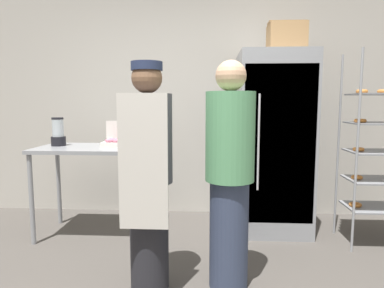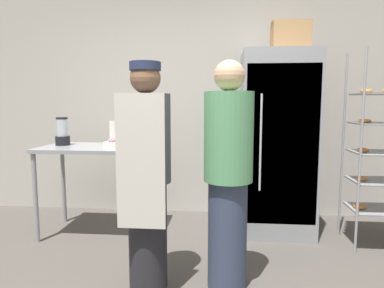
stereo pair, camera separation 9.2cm
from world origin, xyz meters
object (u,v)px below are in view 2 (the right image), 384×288
(person_customer, at_px, (228,175))
(donut_box, at_px, (121,142))
(refrigerator, at_px, (276,143))
(blender_pitcher, at_px, (62,133))
(person_baker, at_px, (147,174))
(cardboard_storage_box, at_px, (290,37))

(person_customer, bearing_deg, donut_box, 138.38)
(refrigerator, relative_size, blender_pitcher, 6.39)
(person_customer, bearing_deg, person_baker, -174.43)
(refrigerator, bearing_deg, person_customer, -112.97)
(refrigerator, relative_size, person_baker, 1.14)
(blender_pitcher, distance_m, cardboard_storage_box, 2.50)
(cardboard_storage_box, bearing_deg, donut_box, -170.32)
(donut_box, distance_m, cardboard_storage_box, 1.99)
(blender_pitcher, relative_size, person_baker, 0.18)
(refrigerator, distance_m, cardboard_storage_box, 1.07)
(donut_box, bearing_deg, blender_pitcher, 176.54)
(blender_pitcher, bearing_deg, cardboard_storage_box, 6.18)
(blender_pitcher, bearing_deg, donut_box, -3.46)
(person_customer, bearing_deg, cardboard_storage_box, 63.21)
(donut_box, bearing_deg, person_baker, -63.83)
(person_customer, bearing_deg, refrigerator, 67.03)
(person_baker, relative_size, person_customer, 0.99)
(donut_box, xyz_separation_m, person_baker, (0.49, -1.00, -0.11))
(refrigerator, bearing_deg, blender_pitcher, -174.26)
(donut_box, xyz_separation_m, blender_pitcher, (-0.62, 0.04, 0.08))
(cardboard_storage_box, distance_m, person_customer, 1.80)
(donut_box, xyz_separation_m, cardboard_storage_box, (1.68, 0.29, 1.04))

